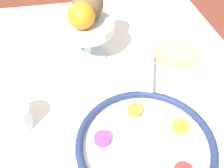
% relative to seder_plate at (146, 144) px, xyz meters
% --- Properties ---
extents(dining_table, '(1.25, 0.94, 0.72)m').
position_rel_seder_plate_xyz_m(dining_table, '(0.19, 0.05, -0.37)').
color(dining_table, silver).
rests_on(dining_table, ground_plane).
extents(seder_plate, '(0.35, 0.35, 0.03)m').
position_rel_seder_plate_xyz_m(seder_plate, '(0.00, 0.00, 0.00)').
color(seder_plate, silver).
rests_on(seder_plate, dining_table).
extents(fruit_stand, '(0.19, 0.19, 0.13)m').
position_rel_seder_plate_xyz_m(fruit_stand, '(0.41, 0.10, 0.09)').
color(fruit_stand, silver).
rests_on(fruit_stand, dining_table).
extents(orange_fruit, '(0.09, 0.09, 0.09)m').
position_rel_seder_plate_xyz_m(orange_fruit, '(0.38, 0.11, 0.16)').
color(orange_fruit, orange).
rests_on(orange_fruit, fruit_stand).
extents(coconut, '(0.10, 0.10, 0.10)m').
position_rel_seder_plate_xyz_m(coconut, '(0.43, 0.08, 0.17)').
color(coconut, brown).
rests_on(coconut, fruit_stand).
extents(bread_plate, '(0.17, 0.17, 0.02)m').
position_rel_seder_plate_xyz_m(bread_plate, '(0.35, -0.21, -0.01)').
color(bread_plate, tan).
rests_on(bread_plate, dining_table).
extents(napkin_roll, '(0.17, 0.09, 0.04)m').
position_rel_seder_plate_xyz_m(napkin_roll, '(0.24, -0.07, 0.01)').
color(napkin_roll, white).
rests_on(napkin_roll, dining_table).
extents(cup_near, '(0.08, 0.08, 0.07)m').
position_rel_seder_plate_xyz_m(cup_near, '(0.13, 0.32, 0.02)').
color(cup_near, silver).
rests_on(cup_near, dining_table).
extents(spoon, '(0.16, 0.06, 0.01)m').
position_rel_seder_plate_xyz_m(spoon, '(0.22, -0.12, -0.01)').
color(spoon, silver).
rests_on(spoon, dining_table).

